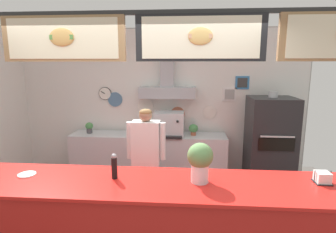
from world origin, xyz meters
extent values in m
cube|color=#9E9E99|center=(0.00, 2.54, 1.40)|extent=(5.33, 0.12, 2.80)
cube|color=white|center=(0.00, 2.48, 1.40)|extent=(5.29, 0.01, 2.76)
cylinder|color=black|center=(-1.05, 2.46, 1.62)|extent=(0.24, 0.02, 0.24)
cylinder|color=white|center=(-1.05, 2.45, 1.62)|extent=(0.22, 0.01, 0.22)
cube|color=black|center=(-1.09, 2.44, 1.64)|extent=(0.08, 0.01, 0.05)
cylinder|color=teal|center=(-0.86, 2.46, 1.51)|extent=(0.27, 0.02, 0.27)
cylinder|color=white|center=(-0.28, 2.46, 1.39)|extent=(0.30, 0.02, 0.30)
cylinder|color=#C1664C|center=(0.32, 2.46, 1.25)|extent=(0.26, 0.02, 0.26)
cylinder|color=white|center=(0.91, 2.46, 1.29)|extent=(0.24, 0.02, 0.24)
cube|color=#997047|center=(1.87, 2.46, 1.42)|extent=(0.22, 0.02, 0.30)
cube|color=#ABABAB|center=(1.87, 2.45, 1.42)|extent=(0.16, 0.01, 0.21)
cube|color=white|center=(1.26, 2.46, 1.62)|extent=(0.24, 0.02, 0.25)
cube|color=#979797|center=(1.26, 2.45, 1.62)|extent=(0.17, 0.01, 0.18)
cube|color=teal|center=(1.48, 2.46, 1.83)|extent=(0.24, 0.02, 0.23)
cube|color=#373737|center=(1.48, 2.45, 1.83)|extent=(0.18, 0.01, 0.17)
cube|color=#A3A5AD|center=(0.13, 2.33, 1.66)|extent=(1.01, 0.31, 0.20)
cube|color=#A3A5AD|center=(0.13, 2.36, 2.25)|extent=(0.24, 0.24, 0.99)
cube|color=#2D2D2D|center=(0.00, -0.04, 2.61)|extent=(4.92, 0.04, 0.04)
cube|color=#9E754C|center=(-0.62, -0.07, 2.38)|extent=(1.13, 0.05, 0.40)
cube|color=beige|center=(-0.62, -0.09, 2.38)|extent=(1.02, 0.01, 0.36)
ellipsoid|color=tan|center=(-0.62, -0.11, 2.39)|extent=(0.23, 0.04, 0.16)
cube|color=#51843D|center=(-0.62, -0.11, 2.39)|extent=(0.22, 0.01, 0.04)
cube|color=black|center=(0.62, -0.07, 2.38)|extent=(1.13, 0.05, 0.40)
cube|color=#F2E5C6|center=(0.62, -0.09, 2.38)|extent=(1.02, 0.01, 0.36)
ellipsoid|color=#DBAD60|center=(0.62, -0.11, 2.39)|extent=(0.21, 0.04, 0.15)
cube|color=tan|center=(0.62, -0.11, 2.39)|extent=(0.20, 0.01, 0.04)
cube|color=red|center=(0.00, -0.22, 1.08)|extent=(4.13, 0.75, 0.03)
cube|color=silver|center=(-0.19, 2.14, 0.46)|extent=(2.77, 0.52, 0.92)
cube|color=#9FA1A5|center=(-0.19, 2.14, 0.17)|extent=(2.63, 0.48, 0.02)
cube|color=#232326|center=(1.87, 1.94, 0.82)|extent=(0.73, 0.67, 1.63)
cube|color=black|center=(1.87, 1.59, 0.95)|extent=(0.54, 0.02, 0.20)
cube|color=silver|center=(1.87, 1.57, 1.08)|extent=(0.51, 0.02, 0.02)
cylinder|color=silver|center=(1.87, 1.94, 1.68)|extent=(0.14, 0.14, 0.10)
cube|color=#232328|center=(-0.05, 1.00, 0.40)|extent=(0.29, 0.21, 0.81)
cube|color=white|center=(-0.05, 1.00, 1.11)|extent=(0.38, 0.23, 0.60)
cylinder|color=white|center=(0.18, 0.99, 1.14)|extent=(0.08, 0.08, 0.51)
cylinder|color=white|center=(-0.28, 1.00, 1.14)|extent=(0.08, 0.08, 0.51)
sphere|color=#997056|center=(-0.05, 1.00, 1.49)|extent=(0.18, 0.18, 0.18)
ellipsoid|color=olive|center=(-0.05, 1.00, 1.53)|extent=(0.17, 0.17, 0.10)
cube|color=silver|center=(0.18, 2.12, 1.13)|extent=(0.51, 0.37, 0.42)
cylinder|color=#4C4C51|center=(0.08, 1.91, 1.11)|extent=(0.06, 0.06, 0.06)
cube|color=black|center=(0.18, 1.90, 0.94)|extent=(0.46, 0.10, 0.04)
sphere|color=black|center=(0.34, 1.92, 1.21)|extent=(0.04, 0.04, 0.04)
cylinder|color=#9E563D|center=(0.61, 2.15, 0.96)|extent=(0.09, 0.09, 0.07)
ellipsoid|color=#47894C|center=(0.61, 2.15, 1.05)|extent=(0.17, 0.17, 0.15)
cylinder|color=#4C4C51|center=(-1.27, 2.16, 0.97)|extent=(0.10, 0.10, 0.09)
ellipsoid|color=#47894C|center=(-1.27, 2.16, 1.06)|extent=(0.14, 0.14, 0.12)
cylinder|color=beige|center=(-0.28, 2.17, 0.96)|extent=(0.12, 0.12, 0.07)
ellipsoid|color=#387A3D|center=(-0.28, 2.17, 1.07)|extent=(0.22, 0.22, 0.20)
cylinder|color=black|center=(-0.17, -0.16, 1.19)|extent=(0.06, 0.06, 0.20)
sphere|color=gray|center=(-0.17, -0.16, 1.31)|extent=(0.05, 0.05, 0.05)
cylinder|color=white|center=(-1.04, -0.15, 1.10)|extent=(0.17, 0.17, 0.01)
cylinder|color=silver|center=(0.63, -0.18, 1.18)|extent=(0.16, 0.16, 0.17)
cylinder|color=gray|center=(0.63, -0.18, 1.12)|extent=(0.15, 0.15, 0.05)
ellipsoid|color=#5B844C|center=(0.63, -0.18, 1.35)|extent=(0.23, 0.23, 0.23)
cube|color=#262628|center=(1.75, -0.11, 1.10)|extent=(0.14, 0.14, 0.01)
cylinder|color=#262628|center=(1.68, -0.11, 1.15)|extent=(0.01, 0.01, 0.12)
cylinder|color=#262628|center=(1.82, -0.11, 1.15)|extent=(0.01, 0.01, 0.12)
cube|color=white|center=(1.75, -0.11, 1.15)|extent=(0.12, 0.12, 0.10)
camera|label=1|loc=(0.52, -2.54, 2.16)|focal=29.16mm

